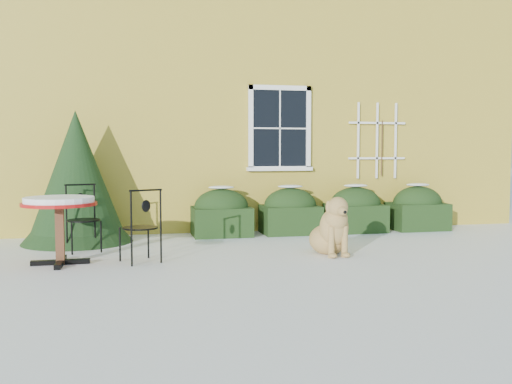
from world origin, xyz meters
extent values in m
plane|color=white|center=(0.00, 0.00, 0.00)|extent=(80.00, 80.00, 0.00)
cube|color=gold|center=(0.00, 7.00, 3.00)|extent=(12.00, 8.00, 6.00)
cube|color=black|center=(0.90, 2.96, 1.98)|extent=(1.05, 0.03, 1.45)
cube|color=white|center=(0.90, 2.95, 2.75)|extent=(1.23, 0.06, 0.09)
cube|color=white|center=(0.90, 2.95, 1.21)|extent=(1.23, 0.06, 0.09)
cube|color=white|center=(0.33, 2.95, 1.98)|extent=(0.09, 0.06, 1.63)
cube|color=white|center=(1.47, 2.95, 1.98)|extent=(0.09, 0.06, 1.63)
cube|color=white|center=(0.90, 2.94, 1.98)|extent=(0.02, 0.02, 1.45)
cube|color=white|center=(0.90, 2.94, 1.98)|extent=(1.05, 0.02, 0.02)
cube|color=white|center=(0.90, 2.95, 1.20)|extent=(1.29, 0.14, 0.07)
cube|color=white|center=(2.50, 2.94, 1.75)|extent=(0.04, 0.03, 1.50)
cube|color=white|center=(2.90, 2.94, 1.75)|extent=(0.04, 0.03, 1.50)
cube|color=white|center=(3.30, 2.94, 1.75)|extent=(0.04, 0.03, 1.50)
cube|color=white|center=(2.90, 2.94, 1.40)|extent=(1.20, 0.03, 0.04)
cube|color=white|center=(2.90, 2.94, 2.10)|extent=(1.20, 0.03, 0.04)
cylinder|color=#472D19|center=(3.00, 2.92, 1.60)|extent=(0.02, 0.02, 1.10)
cube|color=black|center=(-0.30, 2.55, 0.26)|extent=(1.05, 0.80, 0.52)
ellipsoid|color=black|center=(-0.30, 2.55, 0.52)|extent=(1.00, 0.72, 0.67)
ellipsoid|color=white|center=(-0.30, 2.55, 0.88)|extent=(0.47, 0.32, 0.06)
cube|color=black|center=(1.00, 2.55, 0.26)|extent=(1.05, 0.80, 0.52)
ellipsoid|color=black|center=(1.00, 2.55, 0.52)|extent=(1.00, 0.72, 0.67)
ellipsoid|color=white|center=(1.00, 2.55, 0.88)|extent=(0.47, 0.32, 0.06)
cube|color=black|center=(2.30, 2.55, 0.26)|extent=(1.05, 0.80, 0.52)
ellipsoid|color=black|center=(2.30, 2.55, 0.52)|extent=(1.00, 0.72, 0.67)
ellipsoid|color=white|center=(2.30, 2.55, 0.88)|extent=(0.47, 0.32, 0.06)
cube|color=black|center=(3.60, 2.55, 0.26)|extent=(1.05, 0.80, 0.52)
ellipsoid|color=black|center=(3.60, 2.55, 0.52)|extent=(1.00, 0.72, 0.67)
ellipsoid|color=white|center=(3.60, 2.55, 0.88)|extent=(0.47, 0.32, 0.06)
cone|color=black|center=(-2.79, 2.32, 0.53)|extent=(1.83, 1.83, 1.06)
cone|color=black|center=(-2.79, 2.32, 1.11)|extent=(1.64, 1.64, 2.22)
cube|color=black|center=(-2.85, 0.38, 0.03)|extent=(0.77, 0.09, 0.07)
cube|color=black|center=(-2.85, 0.38, 0.03)|extent=(0.09, 0.77, 0.07)
cube|color=brown|center=(-2.85, 0.38, 0.41)|extent=(0.11, 0.11, 0.83)
cylinder|color=#A30E0D|center=(-2.85, 0.38, 0.83)|extent=(0.99, 0.99, 0.04)
cylinder|color=white|center=(-2.85, 0.38, 0.88)|extent=(0.92, 0.92, 0.08)
cylinder|color=black|center=(-1.67, 0.59, 0.24)|extent=(0.03, 0.03, 0.48)
cylinder|color=black|center=(-2.07, 0.44, 0.24)|extent=(0.03, 0.03, 0.48)
cylinder|color=black|center=(-1.52, 0.20, 0.24)|extent=(0.03, 0.03, 0.48)
cylinder|color=black|center=(-1.91, 0.04, 0.24)|extent=(0.03, 0.03, 0.48)
cylinder|color=black|center=(-1.79, 0.32, 0.48)|extent=(0.49, 0.49, 0.02)
cylinder|color=black|center=(-1.52, 0.20, 0.74)|extent=(0.03, 0.03, 0.53)
cylinder|color=black|center=(-1.91, 0.04, 0.74)|extent=(0.03, 0.03, 0.53)
cylinder|color=black|center=(-1.71, 0.12, 1.01)|extent=(0.44, 0.20, 0.03)
ellipsoid|color=black|center=(-1.71, 0.12, 0.80)|extent=(0.13, 0.08, 0.17)
cylinder|color=black|center=(-2.77, 1.11, 0.24)|extent=(0.03, 0.03, 0.48)
cylinder|color=black|center=(-2.36, 1.22, 0.24)|extent=(0.03, 0.03, 0.48)
cylinder|color=black|center=(-2.88, 1.52, 0.24)|extent=(0.03, 0.03, 0.48)
cylinder|color=black|center=(-2.47, 1.64, 0.24)|extent=(0.03, 0.03, 0.48)
cylinder|color=black|center=(-2.62, 1.37, 0.48)|extent=(0.49, 0.49, 0.02)
cylinder|color=black|center=(-2.88, 1.52, 0.75)|extent=(0.03, 0.03, 0.53)
cylinder|color=black|center=(-2.47, 1.64, 0.75)|extent=(0.03, 0.03, 0.53)
cylinder|color=black|center=(-2.68, 1.58, 1.02)|extent=(0.46, 0.15, 0.03)
ellipsoid|color=black|center=(-2.68, 1.58, 0.80)|extent=(0.13, 0.06, 0.17)
ellipsoid|color=tan|center=(0.98, 0.41, 0.21)|extent=(0.61, 0.66, 0.46)
ellipsoid|color=tan|center=(1.00, 0.20, 0.42)|extent=(0.46, 0.42, 0.57)
sphere|color=tan|center=(1.00, 0.14, 0.54)|extent=(0.35, 0.35, 0.35)
cylinder|color=tan|center=(0.90, 0.05, 0.23)|extent=(0.09, 0.09, 0.46)
cylinder|color=tan|center=(1.11, 0.06, 0.23)|extent=(0.09, 0.09, 0.46)
ellipsoid|color=tan|center=(0.91, 0.00, 0.04)|extent=(0.12, 0.16, 0.07)
ellipsoid|color=tan|center=(1.11, 0.01, 0.04)|extent=(0.12, 0.16, 0.07)
cylinder|color=tan|center=(1.00, 0.13, 0.60)|extent=(0.22, 0.27, 0.25)
sphere|color=tan|center=(1.00, 0.08, 0.73)|extent=(0.30, 0.30, 0.30)
ellipsoid|color=tan|center=(1.01, -0.06, 0.69)|extent=(0.16, 0.24, 0.13)
sphere|color=black|center=(1.02, -0.16, 0.68)|extent=(0.05, 0.05, 0.05)
ellipsoid|color=tan|center=(0.87, 0.11, 0.73)|extent=(0.08, 0.11, 0.19)
ellipsoid|color=tan|center=(1.13, 0.13, 0.73)|extent=(0.08, 0.11, 0.19)
cylinder|color=tan|center=(1.15, 0.65, 0.06)|extent=(0.27, 0.35, 0.08)
camera|label=1|loc=(-1.92, -7.65, 1.52)|focal=40.00mm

